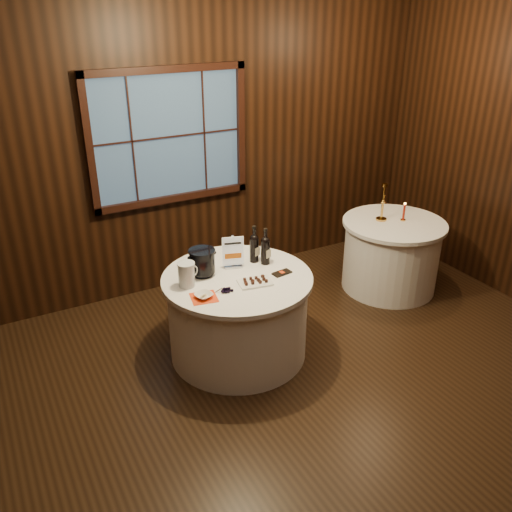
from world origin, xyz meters
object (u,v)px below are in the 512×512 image
glass_pitcher (187,274)px  brass_candlestick (382,207)px  main_table (238,315)px  grape_bunch (226,289)px  side_table (391,255)px  port_bottle_right (265,249)px  cracker_bowl (204,296)px  sign_stand (233,257)px  red_candle (404,213)px  chocolate_plate (255,282)px  chocolate_box (282,273)px  port_bottle_left (254,246)px  ice_bucket (202,262)px

glass_pitcher → brass_candlestick: size_ratio=0.52×
brass_candlestick → main_table: bearing=-167.9°
grape_bunch → brass_candlestick: bearing=15.8°
main_table → side_table: same height
port_bottle_right → glass_pitcher: (-0.76, -0.05, -0.04)m
grape_bunch → cracker_bowl: bearing=-177.1°
sign_stand → red_candle: (2.05, 0.12, -0.02)m
port_bottle_right → chocolate_plate: (-0.25, -0.28, -0.13)m
sign_stand → chocolate_box: 0.45m
red_candle → grape_bunch: bearing=-168.4°
cracker_bowl → brass_candlestick: size_ratio=0.34×
side_table → glass_pitcher: glass_pitcher is taller
grape_bunch → red_candle: size_ratio=0.79×
main_table → grape_bunch: (-0.19, -0.18, 0.40)m
port_bottle_left → sign_stand: bearing=164.8°
chocolate_box → port_bottle_right: bearing=89.7°
side_table → grape_bunch: 2.28m
chocolate_plate → grape_bunch: 0.26m
chocolate_box → glass_pitcher: 0.81m
port_bottle_left → ice_bucket: 0.51m
port_bottle_left → red_candle: 1.84m
sign_stand → grape_bunch: sign_stand is taller
port_bottle_right → red_candle: bearing=-12.1°
side_table → sign_stand: 2.01m
chocolate_box → cracker_bowl: 0.75m
chocolate_plate → red_candle: red_candle is taller
port_bottle_left → chocolate_box: port_bottle_left is taller
main_table → glass_pitcher: (-0.43, 0.05, 0.49)m
grape_bunch → chocolate_box: bearing=4.9°
chocolate_plate → glass_pitcher: size_ratio=1.44×
chocolate_plate → chocolate_box: bearing=8.1°
side_table → ice_bucket: bearing=-176.6°
chocolate_box → red_candle: (1.74, 0.42, 0.07)m
port_bottle_left → ice_bucket: size_ratio=1.47×
main_table → glass_pitcher: bearing=173.5°
glass_pitcher → red_candle: 2.54m
grape_bunch → brass_candlestick: size_ratio=0.40×
glass_pitcher → red_candle: glass_pitcher is taller
port_bottle_right → chocolate_plate: port_bottle_right is taller
side_table → red_candle: bearing=-7.7°
port_bottle_left → red_candle: size_ratio=1.68×
red_candle → main_table: bearing=-172.2°
port_bottle_right → chocolate_plate: bearing=-150.4°
red_candle → port_bottle_left: bearing=-176.8°
port_bottle_left → grape_bunch: (-0.45, -0.37, -0.13)m
side_table → chocolate_plate: (-1.93, -0.48, 0.40)m
port_bottle_right → grape_bunch: 0.61m
sign_stand → glass_pitcher: size_ratio=1.45×
chocolate_plate → cracker_bowl: chocolate_plate is taller
red_candle → cracker_bowl: bearing=-169.1°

